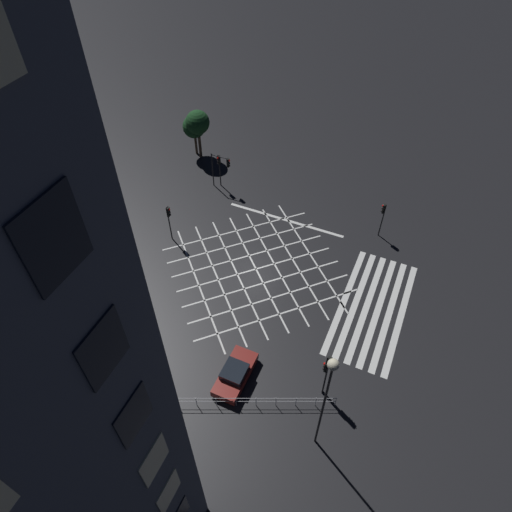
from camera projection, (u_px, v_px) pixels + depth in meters
name	position (u px, v px, depth m)	size (l,w,h in m)	color
ground_plane	(256.00, 269.00, 39.08)	(200.00, 200.00, 0.00)	black
road_markings	(316.00, 286.00, 37.81)	(17.20, 21.24, 0.01)	silver
traffic_light_ne_cross	(221.00, 165.00, 44.67)	(0.36, 2.07, 3.88)	black
traffic_light_sw_main	(328.00, 368.00, 29.02)	(0.39, 0.36, 4.45)	black
traffic_light_nw_cross	(108.00, 292.00, 33.97)	(0.36, 0.39, 3.67)	black
traffic_light_ne_main	(219.00, 165.00, 45.05)	(0.39, 0.36, 3.66)	black
traffic_light_sw_cross	(325.00, 371.00, 29.46)	(0.36, 0.39, 3.70)	black
traffic_light_median_north	(169.00, 217.00, 39.62)	(0.36, 0.39, 3.79)	black
traffic_light_nw_main	(108.00, 283.00, 34.29)	(0.39, 0.36, 3.96)	black
traffic_light_se_cross	(383.00, 213.00, 40.09)	(0.36, 0.39, 3.63)	black
street_lamp_east	(328.00, 386.00, 23.68)	(0.61, 0.61, 9.79)	black
street_lamp_west	(24.00, 291.00, 28.69)	(0.57, 0.57, 9.32)	black
street_tree_near	(194.00, 127.00, 48.52)	(2.44, 2.44, 4.58)	brown
street_tree_far	(198.00, 123.00, 47.56)	(2.52, 2.52, 5.46)	brown
waiting_car	(235.00, 374.00, 31.58)	(4.04, 1.79, 1.31)	maroon
pedestrian_railing	(256.00, 401.00, 30.17)	(4.36, 9.72, 1.05)	#B7B7BC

